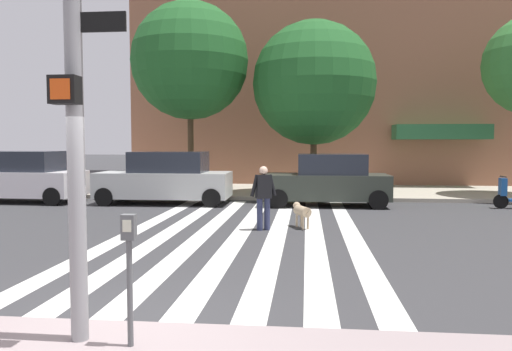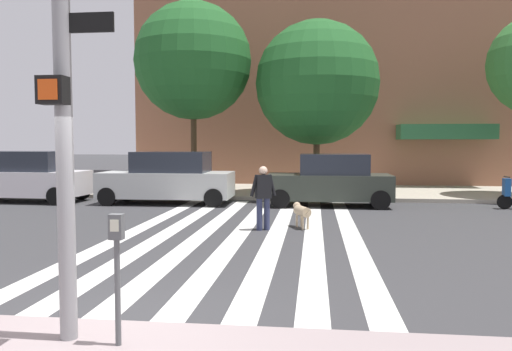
# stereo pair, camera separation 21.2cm
# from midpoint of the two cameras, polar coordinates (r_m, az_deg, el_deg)

# --- Properties ---
(ground_plane) EXTENTS (160.00, 160.00, 0.00)m
(ground_plane) POSITION_cam_midpoint_polar(r_m,az_deg,el_deg) (12.63, -4.19, -6.41)
(ground_plane) COLOR #353538
(sidewalk_far) EXTENTS (80.00, 6.00, 0.15)m
(sidewalk_far) POSITION_cam_midpoint_polar(r_m,az_deg,el_deg) (22.16, 0.59, -1.81)
(sidewalk_far) COLOR #AFA694
(sidewalk_far) RESTS_ON ground_plane
(crosswalk_stripes) EXTENTS (5.85, 12.86, 0.01)m
(crosswalk_stripes) POSITION_cam_midpoint_polar(r_m,az_deg,el_deg) (12.52, -1.18, -6.47)
(crosswalk_stripes) COLOR silver
(crosswalk_stripes) RESTS_ON ground_plane
(traffic_light_pole) EXTENTS (0.74, 0.46, 5.80)m
(traffic_light_pole) POSITION_cam_midpoint_polar(r_m,az_deg,el_deg) (5.58, -20.67, 16.91)
(traffic_light_pole) COLOR gray
(traffic_light_pole) RESTS_ON sidewalk_near
(parking_meter_curbside) EXTENTS (0.14, 0.11, 1.36)m
(parking_meter_curbside) POSITION_cam_midpoint_polar(r_m,az_deg,el_deg) (5.28, -14.59, -9.49)
(parking_meter_curbside) COLOR #515456
(parking_meter_curbside) RESTS_ON sidewalk_near
(parked_car_near_curb) EXTENTS (4.89, 2.19, 1.92)m
(parked_car_near_curb) POSITION_cam_midpoint_polar(r_m,az_deg,el_deg) (20.74, -24.98, -0.15)
(parked_car_near_curb) COLOR silver
(parked_car_near_curb) RESTS_ON ground_plane
(parked_car_behind_first) EXTENTS (4.81, 2.03, 1.91)m
(parked_car_behind_first) POSITION_cam_midpoint_polar(r_m,az_deg,el_deg) (18.41, -9.76, -0.35)
(parked_car_behind_first) COLOR #BABDBA
(parked_car_behind_first) RESTS_ON ground_plane
(parked_car_third_in_line) EXTENTS (4.33, 1.94, 1.84)m
(parked_car_third_in_line) POSITION_cam_midpoint_polar(r_m,az_deg,el_deg) (17.66, 8.88, -0.63)
(parked_car_third_in_line) COLOR #31372F
(parked_car_third_in_line) RESTS_ON ground_plane
(street_tree_nearest) EXTENTS (4.82, 4.82, 7.86)m
(street_tree_nearest) POSITION_cam_midpoint_polar(r_m,az_deg,el_deg) (21.05, -6.96, 12.94)
(street_tree_nearest) COLOR #4C3823
(street_tree_nearest) RESTS_ON sidewalk_far
(street_tree_middle) EXTENTS (4.99, 4.99, 6.99)m
(street_tree_middle) POSITION_cam_midpoint_polar(r_m,az_deg,el_deg) (20.45, 7.35, 10.51)
(street_tree_middle) COLOR #4C3823
(street_tree_middle) RESTS_ON sidewalk_far
(pedestrian_dog_walker) EXTENTS (0.68, 0.37, 1.64)m
(pedestrian_dog_walker) POSITION_cam_midpoint_polar(r_m,az_deg,el_deg) (12.63, 1.31, -2.16)
(pedestrian_dog_walker) COLOR #282D4C
(pedestrian_dog_walker) RESTS_ON ground_plane
(dog_on_leash) EXTENTS (0.53, 0.96, 0.65)m
(dog_on_leash) POSITION_cam_midpoint_polar(r_m,az_deg,el_deg) (13.06, 5.72, -4.11)
(dog_on_leash) COLOR tan
(dog_on_leash) RESTS_ON ground_plane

